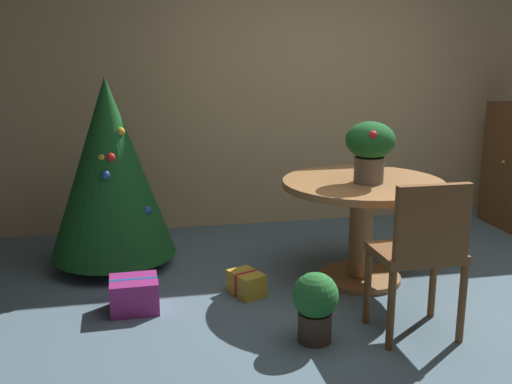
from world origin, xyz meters
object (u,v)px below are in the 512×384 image
object	(u,v)px
flower_vase	(370,146)
gift_box_gold	(246,283)
gift_box_purple	(134,294)
wooden_chair_near	(422,248)
potted_plant	(315,304)
round_dining_table	(362,208)
holiday_tree	(110,168)

from	to	relation	value
flower_vase	gift_box_gold	bearing A→B (deg)	-178.93
gift_box_purple	wooden_chair_near	bearing A→B (deg)	-24.01
gift_box_gold	potted_plant	xyz separation A→B (m)	(0.26, -0.72, 0.15)
round_dining_table	potted_plant	bearing A→B (deg)	-126.10
round_dining_table	potted_plant	distance (m)	1.05
round_dining_table	holiday_tree	size ratio (longest dim) A/B	0.78
round_dining_table	wooden_chair_near	distance (m)	0.90
holiday_tree	gift_box_gold	size ratio (longest dim) A/B	4.86
wooden_chair_near	holiday_tree	xyz separation A→B (m)	(-1.74, 1.57, 0.22)
round_dining_table	holiday_tree	bearing A→B (deg)	158.89
wooden_chair_near	gift_box_purple	distance (m)	1.81
holiday_tree	potted_plant	bearing A→B (deg)	-52.30
gift_box_gold	flower_vase	bearing A→B (deg)	1.07
wooden_chair_near	flower_vase	bearing A→B (deg)	89.51
flower_vase	wooden_chair_near	distance (m)	0.94
round_dining_table	holiday_tree	xyz separation A→B (m)	(-1.74, 0.67, 0.22)
gift_box_purple	potted_plant	size ratio (longest dim) A/B	0.75
potted_plant	round_dining_table	bearing A→B (deg)	53.90
flower_vase	gift_box_gold	world-z (taller)	flower_vase
gift_box_gold	wooden_chair_near	bearing A→B (deg)	-43.44
wooden_chair_near	gift_box_gold	bearing A→B (deg)	136.56
gift_box_gold	round_dining_table	bearing A→B (deg)	5.98
wooden_chair_near	holiday_tree	bearing A→B (deg)	137.99
wooden_chair_near	potted_plant	bearing A→B (deg)	172.07
round_dining_table	wooden_chair_near	xyz separation A→B (m)	(0.00, -0.90, 0.01)
holiday_tree	flower_vase	bearing A→B (deg)	-23.09
wooden_chair_near	gift_box_purple	world-z (taller)	wooden_chair_near
holiday_tree	potted_plant	distance (m)	1.95
gift_box_purple	gift_box_gold	bearing A→B (deg)	7.12
potted_plant	flower_vase	bearing A→B (deg)	50.96
flower_vase	gift_box_purple	distance (m)	1.84
gift_box_purple	flower_vase	bearing A→B (deg)	3.90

